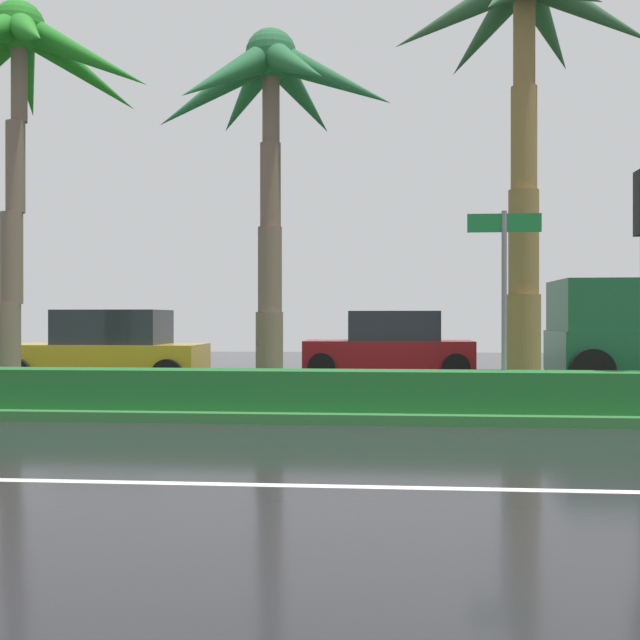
% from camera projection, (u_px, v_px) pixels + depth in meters
% --- Properties ---
extents(ground_plane, '(90.00, 42.00, 0.10)m').
position_uv_depth(ground_plane, '(381.00, 406.00, 13.96)').
color(ground_plane, black).
extents(near_lane_divider_stripe, '(81.00, 0.14, 0.01)m').
position_uv_depth(near_lane_divider_stripe, '(373.00, 487.00, 6.99)').
color(near_lane_divider_stripe, white).
rests_on(near_lane_divider_stripe, ground_plane).
extents(median_strip, '(85.50, 4.00, 0.15)m').
position_uv_depth(median_strip, '(380.00, 405.00, 12.97)').
color(median_strip, '#2D6B33').
rests_on(median_strip, ground_plane).
extents(median_hedge, '(76.50, 0.70, 0.60)m').
position_uv_depth(median_hedge, '(379.00, 390.00, 11.57)').
color(median_hedge, '#1E6028').
rests_on(median_hedge, median_strip).
extents(palm_tree_mid_left, '(4.69, 4.77, 7.12)m').
position_uv_depth(palm_tree_mid_left, '(19.00, 77.00, 13.95)').
color(palm_tree_mid_left, brown).
rests_on(palm_tree_mid_left, median_strip).
extents(palm_tree_centre_left, '(4.41, 4.28, 6.52)m').
position_uv_depth(palm_tree_centre_left, '(270.00, 107.00, 13.67)').
color(palm_tree_centre_left, brown).
rests_on(palm_tree_centre_left, median_strip).
extents(palm_tree_centre, '(4.65, 4.46, 7.70)m').
position_uv_depth(palm_tree_centre, '(524.00, 59.00, 13.30)').
color(palm_tree_centre, olive).
rests_on(palm_tree_centre, median_strip).
extents(street_name_sign, '(1.10, 0.08, 3.00)m').
position_uv_depth(street_name_sign, '(504.00, 282.00, 11.62)').
color(street_name_sign, slate).
rests_on(street_name_sign, median_strip).
extents(car_in_traffic_leading, '(4.30, 2.02, 1.72)m').
position_uv_depth(car_in_traffic_leading, '(109.00, 350.00, 17.22)').
color(car_in_traffic_leading, '#B28C1E').
rests_on(car_in_traffic_leading, ground_plane).
extents(car_in_traffic_second, '(4.30, 2.02, 1.72)m').
position_uv_depth(car_in_traffic_second, '(390.00, 346.00, 19.94)').
color(car_in_traffic_second, maroon).
rests_on(car_in_traffic_second, ground_plane).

